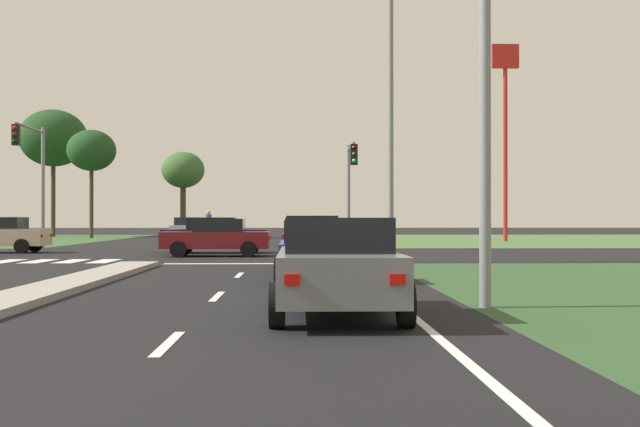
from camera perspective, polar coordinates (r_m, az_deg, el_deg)
ground_plane at (r=34.90m, az=-9.90°, el=-2.84°), size 200.00×200.00×0.00m
grass_verge_far_right at (r=62.45m, az=17.57°, el=-1.72°), size 35.00×35.00×0.01m
median_island_near at (r=16.37m, az=-19.66°, el=-5.40°), size 1.20×22.00×0.14m
median_island_far at (r=59.73m, az=-6.41°, el=-1.74°), size 1.20×36.00×0.14m
lane_dash_near at (r=10.21m, az=-10.49°, el=-8.86°), size 0.14×2.00×0.01m
lane_dash_second at (r=16.12m, az=-7.15°, el=-5.73°), size 0.14×2.00×0.01m
lane_dash_third at (r=22.08m, az=-5.62°, el=-4.27°), size 0.14×2.00×0.01m
edge_line_right at (r=16.66m, az=4.63°, el=-5.55°), size 0.14×24.00×0.01m
stop_bar_near at (r=27.57m, az=-4.18°, el=-3.49°), size 6.40×0.50×0.01m
crosswalk_bar_second at (r=31.10m, az=-20.95°, el=-3.11°), size 0.70×2.80×0.01m
crosswalk_bar_third at (r=30.73m, az=-18.92°, el=-3.15°), size 0.70×2.80×0.01m
crosswalk_bar_fourth at (r=30.41m, az=-16.85°, el=-3.18°), size 0.70×2.80×0.01m
crosswalk_bar_fifth at (r=30.13m, az=-14.74°, el=-3.22°), size 0.70×2.80×0.01m
car_silver_second at (r=55.62m, az=-9.13°, el=-1.07°), size 2.07×4.51×1.59m
car_maroon_third at (r=33.23m, az=-7.19°, el=-1.63°), size 4.32×2.04×1.51m
car_blue_fourth at (r=19.62m, az=-0.13°, el=-2.57°), size 2.04×4.14×1.48m
car_grey_fifth at (r=12.77m, az=1.17°, el=-3.65°), size 2.00×4.48×1.53m
car_navy_sixth at (r=36.50m, az=-7.30°, el=-1.47°), size 4.59×2.07×1.56m
car_red_seventh at (r=24.98m, az=-0.58°, el=-1.96°), size 1.94×4.16×1.60m
traffic_signal_far_right at (r=39.58m, az=2.13°, el=2.64°), size 0.32×4.44×5.19m
traffic_signal_far_left at (r=41.70m, az=-19.26°, el=3.25°), size 0.32×4.27×6.05m
street_lamp_second at (r=28.50m, az=4.89°, el=8.65°), size 0.75×1.82×10.90m
pedestrian_at_median at (r=45.50m, az=-7.74°, el=-0.68°), size 0.34×0.34×1.83m
fastfood_pole_sign at (r=56.82m, az=12.73°, el=7.72°), size 1.80×0.40×13.18m
treeline_second at (r=72.40m, az=-18.01°, el=4.98°), size 5.60×5.60×10.63m
treeline_third at (r=66.32m, az=-15.57°, el=4.20°), size 3.76×3.76×8.41m
treeline_fourth at (r=65.06m, az=-9.48°, el=2.93°), size 3.33×3.33×6.74m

